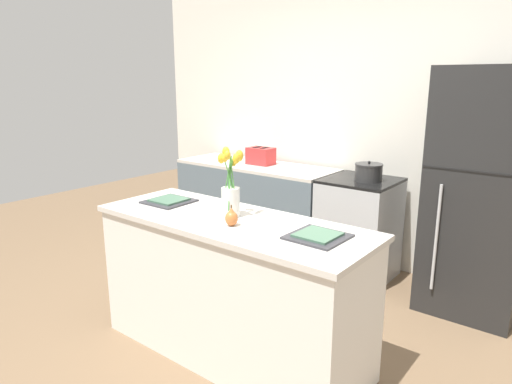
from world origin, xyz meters
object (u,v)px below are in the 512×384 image
at_px(plate_setting_left, 169,201).
at_px(toaster, 261,156).
at_px(flower_vase, 231,192).
at_px(plate_setting_right, 318,236).
at_px(cooking_pot, 369,172).
at_px(stove_range, 358,229).
at_px(pear_figurine, 231,218).
at_px(refrigerator, 480,194).

xyz_separation_m(plate_setting_left, toaster, (-0.43, 1.60, 0.06)).
relative_size(flower_vase, plate_setting_left, 1.44).
height_order(plate_setting_right, cooking_pot, cooking_pot).
relative_size(stove_range, cooking_pot, 3.84).
height_order(plate_setting_left, toaster, toaster).
height_order(flower_vase, pear_figurine, flower_vase).
xyz_separation_m(pear_figurine, toaster, (-1.11, 1.73, 0.02)).
distance_m(pear_figurine, toaster, 2.05).
height_order(refrigerator, pear_figurine, refrigerator).
xyz_separation_m(flower_vase, pear_figurine, (0.12, -0.14, -0.11)).
height_order(pear_figurine, plate_setting_right, pear_figurine).
distance_m(refrigerator, cooking_pot, 0.88).
relative_size(refrigerator, cooking_pot, 7.82).
xyz_separation_m(stove_range, cooking_pot, (0.08, -0.03, 0.52)).
bearing_deg(stove_range, flower_vase, -94.90).
height_order(stove_range, plate_setting_right, plate_setting_right).
bearing_deg(plate_setting_right, pear_figurine, -165.80).
xyz_separation_m(flower_vase, plate_setting_right, (0.62, -0.01, -0.15)).
relative_size(stove_range, toaster, 3.21).
bearing_deg(flower_vase, refrigerator, 55.19).
bearing_deg(pear_figurine, flower_vase, 132.05).
distance_m(stove_range, plate_setting_right, 1.71).
relative_size(stove_range, plate_setting_right, 3.01).
xyz_separation_m(refrigerator, cooking_pot, (-0.87, -0.03, 0.06)).
height_order(pear_figurine, plate_setting_left, pear_figurine).
bearing_deg(stove_range, pear_figurine, -90.34).
bearing_deg(refrigerator, pear_figurine, -119.52).
bearing_deg(flower_vase, toaster, 121.78).
xyz_separation_m(plate_setting_left, plate_setting_right, (1.18, 0.00, 0.00)).
bearing_deg(toaster, refrigerator, -0.85).
height_order(refrigerator, toaster, refrigerator).
height_order(flower_vase, cooking_pot, flower_vase).
bearing_deg(plate_setting_left, pear_figurine, -10.54).
bearing_deg(refrigerator, plate_setting_right, -106.31).
bearing_deg(refrigerator, toaster, 179.15).
height_order(stove_range, pear_figurine, pear_figurine).
distance_m(plate_setting_right, cooking_pot, 1.60).
distance_m(pear_figurine, plate_setting_right, 0.52).
bearing_deg(pear_figurine, plate_setting_right, 14.20).
relative_size(refrigerator, toaster, 6.54).
height_order(stove_range, flower_vase, flower_vase).
height_order(flower_vase, toaster, flower_vase).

